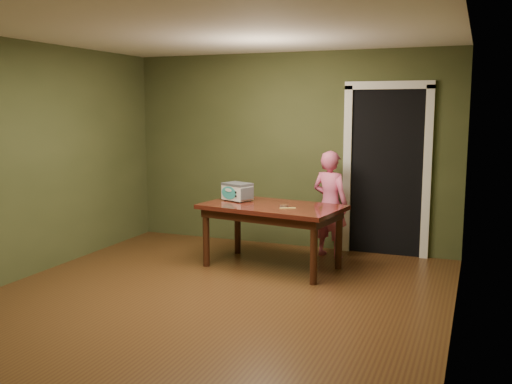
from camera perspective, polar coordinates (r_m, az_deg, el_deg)
floor at (r=5.69m, az=-4.80°, el=-10.86°), size 5.00×5.00×0.00m
room_shell at (r=5.37m, az=-5.02°, el=6.60°), size 4.52×5.02×2.61m
doorway at (r=7.70m, az=13.24°, el=2.12°), size 1.10×0.66×2.25m
dining_table at (r=6.67m, az=1.62°, el=-2.15°), size 1.72×1.14×0.75m
toy_oven at (r=6.94m, az=-1.89°, el=0.10°), size 0.41×0.35×0.22m
baking_pan at (r=6.53m, az=2.83°, el=-1.38°), size 0.10×0.10×0.02m
spatula at (r=6.43m, az=3.19°, el=-1.61°), size 0.17×0.10×0.01m
child at (r=7.22m, az=7.42°, el=-1.21°), size 0.57×0.46×1.35m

